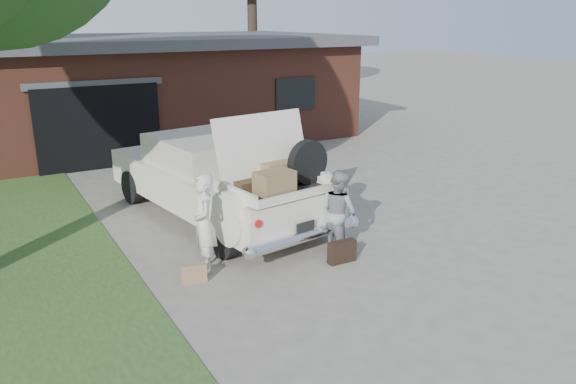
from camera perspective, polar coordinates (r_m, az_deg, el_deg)
ground at (r=9.28m, az=1.86°, el=-7.47°), size 90.00×90.00×0.00m
house at (r=19.52m, az=-13.73°, el=10.37°), size 12.80×7.80×3.30m
sedan at (r=11.27m, az=-7.25°, el=1.47°), size 2.97×5.89×2.30m
woman_left at (r=8.92m, az=-8.55°, el=-3.17°), size 0.50×0.65×1.59m
woman_right at (r=9.55m, az=5.19°, el=-2.04°), size 0.64×0.78×1.47m
suitcase_left at (r=8.78m, az=-9.53°, el=-8.15°), size 0.41×0.21×0.30m
suitcase_right at (r=9.36m, az=5.49°, el=-6.06°), size 0.49×0.16×0.37m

